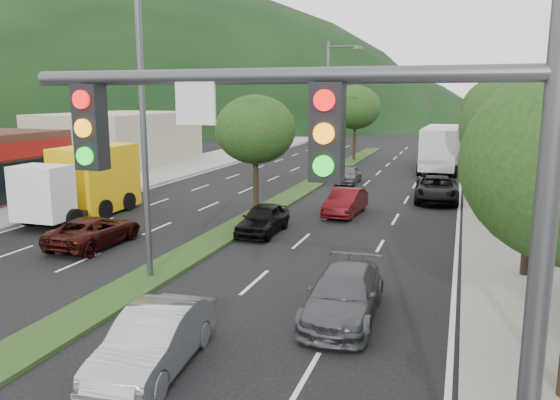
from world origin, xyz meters
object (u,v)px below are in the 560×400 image
(streetlight_near, at_px, (148,112))
(sedan_silver, at_px, (155,340))
(streetlight_mid, at_px, (330,102))
(car_queue_a, at_px, (263,219))
(box_truck, at_px, (86,184))
(tree_r_b, at_px, (537,129))
(tree_r_c, at_px, (515,125))
(traffic_signal, at_px, (385,231))
(tree_r_d, at_px, (502,110))
(suv_maroon, at_px, (95,231))
(tree_r_e, at_px, (494,111))
(car_queue_c, at_px, (346,202))
(tree_med_far, at_px, (355,107))
(car_queue_f, at_px, (442,165))
(car_queue_d, at_px, (436,189))
(car_queue_b, at_px, (344,294))
(motorhome, at_px, (441,148))
(tree_med_near, at_px, (255,130))
(car_queue_e, at_px, (348,174))

(streetlight_near, bearing_deg, sedan_silver, -58.83)
(streetlight_mid, height_order, car_queue_a, streetlight_mid)
(box_truck, bearing_deg, tree_r_b, 168.77)
(tree_r_c, height_order, sedan_silver, tree_r_c)
(traffic_signal, relative_size, car_queue_a, 1.80)
(streetlight_near, bearing_deg, tree_r_d, 61.80)
(car_queue_a, bearing_deg, box_truck, 176.43)
(tree_r_b, xyz_separation_m, tree_r_c, (0.00, 8.00, -0.29))
(suv_maroon, relative_size, box_truck, 0.62)
(tree_r_b, height_order, tree_r_c, tree_r_b)
(tree_r_b, bearing_deg, streetlight_near, -161.27)
(traffic_signal, distance_m, tree_r_e, 41.65)
(car_queue_c, bearing_deg, tree_med_far, 103.87)
(suv_maroon, bearing_deg, car_queue_f, -115.38)
(car_queue_c, relative_size, car_queue_d, 0.79)
(tree_r_b, distance_m, car_queue_c, 11.97)
(car_queue_d, bearing_deg, car_queue_a, -127.18)
(tree_med_far, relative_size, box_truck, 0.96)
(car_queue_b, bearing_deg, tree_r_d, 75.48)
(streetlight_near, distance_m, car_queue_d, 19.79)
(streetlight_near, distance_m, sedan_silver, 8.01)
(tree_r_b, distance_m, tree_med_far, 34.18)
(tree_r_b, bearing_deg, car_queue_a, 164.23)
(traffic_signal, xyz_separation_m, car_queue_f, (-0.73, 38.66, -3.91))
(tree_med_far, height_order, suv_maroon, tree_med_far)
(streetlight_mid, xyz_separation_m, sedan_silver, (3.28, -30.43, -4.88))
(tree_r_e, xyz_separation_m, streetlight_mid, (-11.79, -7.00, 0.69))
(car_queue_c, height_order, car_queue_f, car_queue_f)
(tree_r_c, bearing_deg, car_queue_f, 102.20)
(traffic_signal, distance_m, car_queue_a, 18.57)
(tree_med_far, bearing_deg, tree_r_e, -18.43)
(streetlight_mid, xyz_separation_m, motorhome, (7.91, 5.93, -3.67))
(car_queue_a, bearing_deg, suv_maroon, -145.27)
(car_queue_b, bearing_deg, tree_r_e, 79.15)
(box_truck, bearing_deg, traffic_signal, 134.08)
(streetlight_mid, bearing_deg, sedan_silver, -83.84)
(tree_r_e, xyz_separation_m, motorhome, (-3.88, -1.07, -2.98))
(tree_r_d, bearing_deg, car_queue_b, -102.40)
(tree_med_near, distance_m, car_queue_c, 5.97)
(suv_maroon, xyz_separation_m, box_truck, (-3.97, 4.66, 1.05))
(car_queue_b, distance_m, box_truck, 17.56)
(tree_r_d, height_order, box_truck, tree_r_d)
(suv_maroon, height_order, car_queue_b, car_queue_b)
(suv_maroon, bearing_deg, tree_med_far, -97.15)
(car_queue_d, height_order, car_queue_f, car_queue_f)
(car_queue_d, relative_size, motorhome, 0.55)
(car_queue_e, bearing_deg, traffic_signal, -78.66)
(car_queue_b, bearing_deg, tree_r_b, 43.37)
(tree_med_far, relative_size, car_queue_b, 1.49)
(tree_r_b, relative_size, car_queue_c, 1.69)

